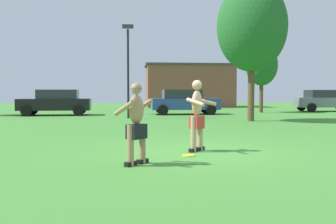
# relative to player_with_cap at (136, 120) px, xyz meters

# --- Properties ---
(ground_plane) EXTENTS (80.00, 80.00, 0.00)m
(ground_plane) POSITION_rel_player_with_cap_xyz_m (1.64, 1.50, -0.90)
(ground_plane) COLOR #428433
(player_with_cap) EXTENTS (0.80, 0.75, 1.65)m
(player_with_cap) POSITION_rel_player_with_cap_xyz_m (0.00, 0.00, 0.00)
(player_with_cap) COLOR black
(player_with_cap) RESTS_ON ground_plane
(player_in_red) EXTENTS (0.75, 0.84, 1.74)m
(player_in_red) POSITION_rel_player_with_cap_xyz_m (1.51, 1.58, 0.02)
(player_in_red) COLOR black
(player_in_red) RESTS_ON ground_plane
(frisbee) EXTENTS (0.29, 0.29, 0.03)m
(frisbee) POSITION_rel_player_with_cap_xyz_m (1.20, 0.92, -0.89)
(frisbee) COLOR yellow
(frisbee) RESTS_ON ground_plane
(car_gray_near_post) EXTENTS (4.37, 2.16, 1.58)m
(car_gray_near_post) POSITION_rel_player_with_cap_xyz_m (14.21, 19.21, -0.07)
(car_gray_near_post) COLOR slate
(car_gray_near_post) RESTS_ON ground_plane
(car_black_mid_lot) EXTENTS (4.37, 2.16, 1.58)m
(car_black_mid_lot) POSITION_rel_player_with_cap_xyz_m (-4.70, 16.45, -0.07)
(car_black_mid_lot) COLOR black
(car_black_mid_lot) RESTS_ON ground_plane
(car_blue_far_end) EXTENTS (4.32, 2.05, 1.58)m
(car_blue_far_end) POSITION_rel_player_with_cap_xyz_m (3.32, 16.62, -0.07)
(car_blue_far_end) COLOR #2D478C
(car_blue_far_end) RESTS_ON ground_plane
(lamp_post) EXTENTS (0.60, 0.24, 5.07)m
(lamp_post) POSITION_rel_player_with_cap_xyz_m (-0.23, 13.28, 2.26)
(lamp_post) COLOR black
(lamp_post) RESTS_ON ground_plane
(outbuilding_behind_lot) EXTENTS (8.33, 4.91, 4.02)m
(outbuilding_behind_lot) POSITION_rel_player_with_cap_xyz_m (5.44, 28.43, 1.12)
(outbuilding_behind_lot) COLOR brown
(outbuilding_behind_lot) RESTS_ON ground_plane
(tree_left_field) EXTENTS (3.42, 3.42, 6.85)m
(tree_left_field) POSITION_rel_player_with_cap_xyz_m (5.83, 10.79, 3.73)
(tree_left_field) COLOR brown
(tree_left_field) RESTS_ON ground_plane
(tree_right_field) EXTENTS (2.21, 2.21, 4.71)m
(tree_right_field) POSITION_rel_player_with_cap_xyz_m (8.99, 18.30, 2.37)
(tree_right_field) COLOR brown
(tree_right_field) RESTS_ON ground_plane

